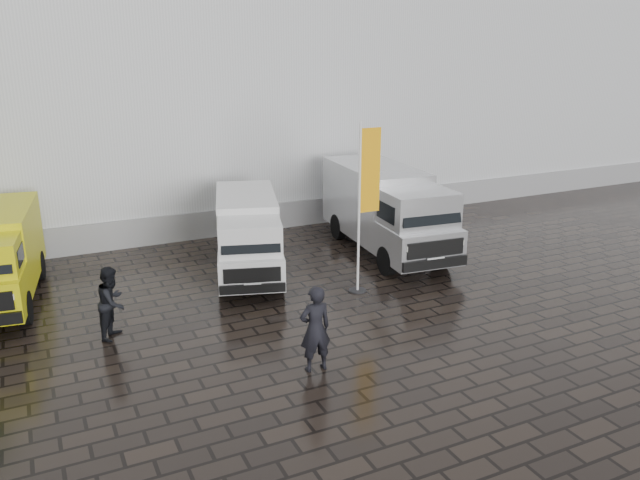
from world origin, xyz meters
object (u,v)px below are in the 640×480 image
object	(u,v)px
person_front	(315,329)
person_tent	(112,302)
van_silver	(387,212)
wheelie_bin	(354,209)
flagpole	(365,199)
van_white	(248,236)

from	to	relation	value
person_front	person_tent	world-z (taller)	person_front
van_silver	wheelie_bin	size ratio (longest dim) A/B	6.45
person_front	flagpole	bearing A→B (deg)	-130.58
person_tent	flagpole	bearing A→B (deg)	-58.43
van_silver	wheelie_bin	xyz separation A→B (m)	(0.85, 3.83, -0.90)
van_silver	flagpole	bearing A→B (deg)	-125.90
van_white	wheelie_bin	size ratio (longest dim) A/B	5.37
van_silver	wheelie_bin	distance (m)	4.02
person_front	wheelie_bin	bearing A→B (deg)	-121.24
van_silver	person_tent	distance (m)	9.72
van_white	van_silver	size ratio (longest dim) A/B	0.83
van_silver	person_front	size ratio (longest dim) A/B	3.34
flagpole	wheelie_bin	distance (m)	7.67
van_white	flagpole	size ratio (longest dim) A/B	1.12
van_silver	flagpole	world-z (taller)	flagpole
wheelie_bin	person_tent	world-z (taller)	person_tent
van_white	van_silver	xyz separation A→B (m)	(4.90, -0.05, 0.23)
flagpole	wheelie_bin	size ratio (longest dim) A/B	4.81
flagpole	wheelie_bin	xyz separation A→B (m)	(3.27, 6.58, -2.19)
van_silver	person_front	distance (m)	8.48
flagpole	person_tent	bearing A→B (deg)	-179.88
van_white	person_tent	distance (m)	5.23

